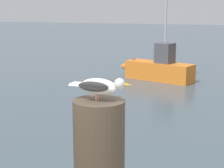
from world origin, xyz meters
TOP-DOWN VIEW (x-y plane):
  - mooring_post at (-0.88, -0.38)m, footprint 0.32×0.32m
  - seagull at (-0.87, -0.38)m, footprint 0.39×0.15m
  - boat_orange at (-3.23, 12.38)m, footprint 3.47×1.86m

SIDE VIEW (x-z plane):
  - boat_orange at x=-3.23m, z-range -1.64..2.61m
  - mooring_post at x=-0.88m, z-range 1.55..2.41m
  - seagull at x=-0.87m, z-range 2.42..2.57m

